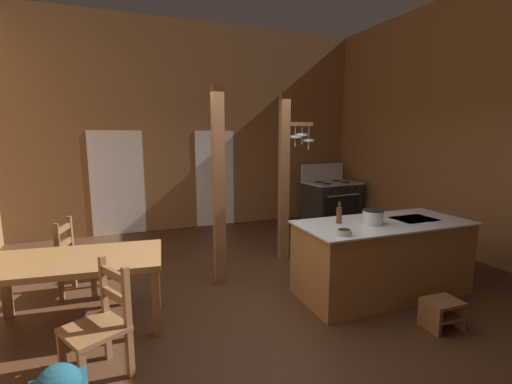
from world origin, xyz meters
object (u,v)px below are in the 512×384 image
object	(u,v)px
step_stool	(442,311)
bottle_tall_on_counter	(339,215)
mixing_bowl_on_counter	(344,232)
dining_table	(75,266)
ladderback_chair_near_window	(101,324)
stockpot_on_counter	(373,217)
ladderback_chair_by_post	(77,259)
stove_range	(331,202)
kitchen_island	(382,258)

from	to	relation	value
step_stool	bottle_tall_on_counter	distance (m)	1.46
step_stool	bottle_tall_on_counter	world-z (taller)	bottle_tall_on_counter
step_stool	mixing_bowl_on_counter	size ratio (longest dim) A/B	2.25
dining_table	ladderback_chair_near_window	world-z (taller)	ladderback_chair_near_window
step_stool	stockpot_on_counter	distance (m)	1.22
stockpot_on_counter	bottle_tall_on_counter	world-z (taller)	bottle_tall_on_counter
ladderback_chair_near_window	ladderback_chair_by_post	size ratio (longest dim) A/B	1.00
stove_range	mixing_bowl_on_counter	size ratio (longest dim) A/B	8.00
kitchen_island	ladderback_chair_near_window	distance (m)	3.24
step_stool	dining_table	world-z (taller)	dining_table
dining_table	stockpot_on_counter	size ratio (longest dim) A/B	5.60
kitchen_island	ladderback_chair_near_window	world-z (taller)	ladderback_chair_near_window
step_stool	kitchen_island	bearing A→B (deg)	91.25
step_stool	stockpot_on_counter	world-z (taller)	stockpot_on_counter
kitchen_island	ladderback_chair_by_post	distance (m)	3.80
stove_range	ladderback_chair_by_post	distance (m)	5.29
mixing_bowl_on_counter	dining_table	bearing A→B (deg)	162.94
stove_range	ladderback_chair_near_window	size ratio (longest dim) A/B	1.39
step_stool	dining_table	size ratio (longest dim) A/B	0.21
stove_range	bottle_tall_on_counter	bearing A→B (deg)	-122.26
kitchen_island	dining_table	bearing A→B (deg)	171.43
ladderback_chair_near_window	bottle_tall_on_counter	xyz separation A→B (m)	(2.66, 0.55, 0.57)
ladderback_chair_near_window	mixing_bowl_on_counter	world-z (taller)	mixing_bowl_on_counter
step_stool	dining_table	distance (m)	3.80
kitchen_island	mixing_bowl_on_counter	bearing A→B (deg)	-159.49
step_stool	stockpot_on_counter	size ratio (longest dim) A/B	1.16
ladderback_chair_near_window	step_stool	bearing A→B (deg)	-8.64
kitchen_island	step_stool	distance (m)	0.94
step_stool	mixing_bowl_on_counter	world-z (taller)	mixing_bowl_on_counter
step_stool	dining_table	xyz separation A→B (m)	(-3.49, 1.42, 0.47)
stockpot_on_counter	kitchen_island	bearing A→B (deg)	9.60
stove_range	ladderback_chair_near_window	bearing A→B (deg)	-141.63
kitchen_island	mixing_bowl_on_counter	distance (m)	0.98
step_stool	ladderback_chair_by_post	bearing A→B (deg)	147.35
step_stool	mixing_bowl_on_counter	distance (m)	1.27
stove_range	step_stool	size ratio (longest dim) A/B	3.56
step_stool	ladderback_chair_near_window	distance (m)	3.28
ladderback_chair_by_post	stockpot_on_counter	xyz separation A→B (m)	(3.34, -1.42, 0.55)
kitchen_island	stockpot_on_counter	world-z (taller)	stockpot_on_counter
stockpot_on_counter	ladderback_chair_by_post	bearing A→B (deg)	156.92
ladderback_chair_by_post	bottle_tall_on_counter	size ratio (longest dim) A/B	3.62
dining_table	kitchen_island	bearing A→B (deg)	-8.57
dining_table	ladderback_chair_by_post	xyz separation A→B (m)	(-0.07, 0.86, -0.20)
step_stool	ladderback_chair_by_post	world-z (taller)	ladderback_chair_by_post
dining_table	stockpot_on_counter	distance (m)	3.33
stove_range	step_stool	xyz separation A→B (m)	(-1.38, -4.15, -0.30)
ladderback_chair_by_post	bottle_tall_on_counter	bearing A→B (deg)	-22.55
kitchen_island	dining_table	world-z (taller)	kitchen_island
kitchen_island	ladderback_chair_near_window	xyz separation A→B (m)	(-3.21, -0.40, -0.01)
stove_range	bottle_tall_on_counter	world-z (taller)	stove_range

